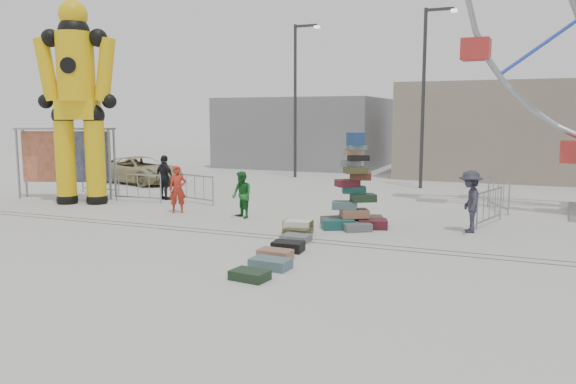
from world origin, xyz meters
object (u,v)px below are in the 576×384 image
at_px(pedestrian_red, 178,189).
at_px(lamp_post_right, 426,89).
at_px(pedestrian_green, 242,195).
at_px(parked_suv, 140,170).
at_px(steamer_trunk, 298,227).
at_px(pedestrian_grey, 470,201).
at_px(barricade_dummy_a, 100,180).
at_px(barricade_wheel_back, 498,195).
at_px(lamp_post_left, 297,93).
at_px(suitcase_tower, 354,201).
at_px(pedestrian_black, 165,178).
at_px(barricade_dummy_b, 138,188).
at_px(barricade_wheel_front, 489,207).
at_px(crash_test_dummy, 77,95).
at_px(banner_scaffold, 66,145).
at_px(barricade_dummy_c, 195,189).

bearing_deg(pedestrian_red, lamp_post_right, 24.67).
relative_size(pedestrian_green, parked_suv, 0.32).
height_order(steamer_trunk, pedestrian_grey, pedestrian_grey).
xyz_separation_m(lamp_post_right, barricade_dummy_a, (-12.48, -6.98, -3.93)).
bearing_deg(barricade_wheel_back, lamp_post_right, -168.04).
height_order(lamp_post_left, suitcase_tower, lamp_post_left).
bearing_deg(barricade_dummy_a, lamp_post_left, 60.65).
xyz_separation_m(barricade_wheel_back, pedestrian_black, (-12.23, -2.38, 0.33)).
bearing_deg(steamer_trunk, lamp_post_right, 74.75).
xyz_separation_m(barricade_dummy_b, parked_suv, (-3.64, 4.95, 0.10)).
relative_size(suitcase_tower, barricade_wheel_front, 1.41).
distance_m(steamer_trunk, parked_suv, 14.06).
distance_m(pedestrian_green, pedestrian_black, 5.22).
bearing_deg(pedestrian_green, pedestrian_grey, 34.96).
xyz_separation_m(pedestrian_green, pedestrian_black, (-4.63, 2.39, 0.12)).
height_order(crash_test_dummy, barricade_wheel_back, crash_test_dummy).
bearing_deg(suitcase_tower, parked_suv, 127.83).
bearing_deg(pedestrian_red, parked_suv, 103.69).
relative_size(suitcase_tower, barricade_dummy_b, 1.41).
xyz_separation_m(lamp_post_left, banner_scaffold, (-5.69, -10.63, -2.37)).
height_order(lamp_post_left, pedestrian_grey, lamp_post_left).
bearing_deg(lamp_post_left, barricade_dummy_a, -121.38).
xyz_separation_m(lamp_post_left, parked_suv, (-6.08, -5.42, -3.83)).
bearing_deg(pedestrian_red, barricade_dummy_c, 75.34).
height_order(crash_test_dummy, pedestrian_red, crash_test_dummy).
relative_size(lamp_post_left, banner_scaffold, 2.06).
relative_size(barricade_dummy_a, pedestrian_green, 1.32).
xyz_separation_m(crash_test_dummy, pedestrian_green, (6.95, -0.36, -3.29)).
bearing_deg(pedestrian_red, barricade_dummy_b, 120.73).
height_order(crash_test_dummy, pedestrian_green, crash_test_dummy).
height_order(lamp_post_right, lamp_post_left, same).
xyz_separation_m(barricade_dummy_a, barricade_wheel_front, (15.77, -1.07, 0.00)).
bearing_deg(parked_suv, barricade_wheel_front, -91.36).
bearing_deg(banner_scaffold, barricade_dummy_c, -10.80).
bearing_deg(barricade_dummy_a, parked_suv, 101.67).
relative_size(pedestrian_black, pedestrian_grey, 1.00).
height_order(barricade_dummy_a, barricade_wheel_front, same).
height_order(steamer_trunk, barricade_dummy_c, barricade_dummy_c).
bearing_deg(banner_scaffold, crash_test_dummy, -50.40).
distance_m(lamp_post_left, steamer_trunk, 15.17).
distance_m(crash_test_dummy, barricade_dummy_b, 4.05).
xyz_separation_m(barricade_dummy_b, barricade_wheel_front, (12.74, 0.32, 0.00)).
relative_size(barricade_wheel_front, pedestrian_green, 1.32).
xyz_separation_m(steamer_trunk, pedestrian_black, (-7.21, 3.98, 0.70)).
bearing_deg(pedestrian_grey, lamp_post_right, -175.65).
xyz_separation_m(lamp_post_right, crash_test_dummy, (-11.12, -9.55, -0.44)).
bearing_deg(pedestrian_grey, crash_test_dummy, -101.83).
height_order(barricade_dummy_b, parked_suv, parked_suv).
bearing_deg(parked_suv, barricade_dummy_c, -112.40).
distance_m(lamp_post_right, pedestrian_black, 12.13).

